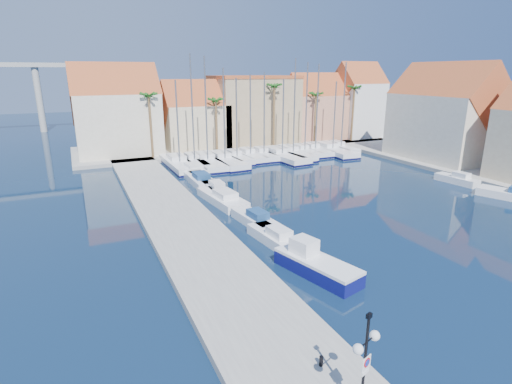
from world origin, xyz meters
The scene contains 38 objects.
ground centered at (0.00, 0.00, 0.00)m, with size 260.00×260.00×0.00m, color #081C31.
quay_west centered at (-9.00, 13.50, 0.25)m, with size 6.00×77.00×0.50m, color gray.
shore_north centered at (10.00, 48.00, 0.25)m, with size 54.00×16.00×0.50m, color gray.
shore_east centered at (32.00, 15.00, 0.25)m, with size 12.00×60.00×0.50m, color gray.
lamp_post centered at (-8.02, -7.92, 3.28)m, with size 1.38×0.72×4.23m.
bollard centered at (-7.94, -5.22, 0.73)m, with size 0.18×0.18×0.46m, color black.
fishing_boat centered at (-3.21, 2.58, 0.70)m, with size 3.48×6.34×2.11m.
motorboat_west_0 centered at (-3.33, 7.89, 0.51)m, with size 2.34×5.71×1.40m.
motorboat_west_1 centered at (-3.12, 12.11, 0.51)m, with size 2.30×5.65×1.40m.
motorboat_west_2 centered at (-3.58, 18.87, 0.51)m, with size 3.08×7.55×1.40m.
motorboat_west_3 centered at (-3.08, 22.43, 0.51)m, with size 1.82×5.56×1.40m.
motorboat_west_4 centered at (-3.46, 26.91, 0.51)m, with size 2.35×7.11×1.40m.
motorboat_west_5 centered at (-3.02, 32.07, 0.51)m, with size 2.71×7.21×1.40m.
motorboat_east_1 centered at (24.01, 14.24, 0.51)m, with size 2.09×5.07×1.40m.
sailboat_0 centered at (-3.73, 35.83, 0.56)m, with size 3.14×11.35×11.61m.
sailboat_1 centered at (-1.51, 36.20, 0.64)m, with size 2.50×9.04×14.91m.
sailboat_2 centered at (0.21, 35.70, 0.58)m, with size 3.63×11.91×14.55m.
sailboat_3 centered at (2.59, 35.42, 0.57)m, with size 3.64×11.85×13.10m.
sailboat_4 centered at (4.80, 36.16, 0.60)m, with size 2.65×8.46×11.79m.
sailboat_5 centered at (7.18, 36.69, 0.61)m, with size 2.43×8.55×12.29m.
sailboat_6 centered at (9.37, 36.54, 0.62)m, with size 2.56×8.22×12.54m.
sailboat_7 centered at (11.52, 35.13, 0.55)m, with size 4.15×12.27×11.64m.
sailboat_8 centered at (13.79, 35.70, 0.60)m, with size 3.18×10.80×14.46m.
sailboat_9 centered at (16.25, 36.18, 0.65)m, with size 2.23×8.37×13.95m.
sailboat_10 centered at (18.38, 36.49, 0.62)m, with size 2.44×8.96×13.76m.
sailboat_11 centered at (21.00, 35.62, 0.55)m, with size 3.80×12.08×11.20m.
sailboat_12 centered at (23.28, 36.38, 0.64)m, with size 2.35×8.52×14.07m.
building_0 centered at (-10.00, 47.00, 6.52)m, with size 12.30×9.00×13.50m.
building_1 centered at (2.00, 47.00, 5.30)m, with size 10.30×8.00×11.00m.
building_2 centered at (13.00, 48.00, 6.26)m, with size 14.20×10.20×11.50m.
building_3 centered at (25.00, 47.00, 5.86)m, with size 10.30×8.00×12.00m.
building_4 centered at (34.00, 46.00, 6.97)m, with size 8.30×8.00×14.00m.
building_6 centered at (32.00, 24.00, 6.52)m, with size 9.00×14.30×13.50m.
palm_0 centered at (-6.00, 42.00, 9.08)m, with size 2.60×2.60×10.15m.
palm_1 centered at (4.00, 42.00, 8.14)m, with size 2.60×2.60×9.15m.
palm_2 centered at (14.00, 42.00, 10.02)m, with size 2.60×2.60×11.15m.
palm_3 centered at (22.00, 42.00, 8.61)m, with size 2.60×2.60×9.65m.
palm_4 centered at (30.00, 42.00, 9.55)m, with size 2.60×2.60×10.65m.
Camera 1 is at (-16.41, -16.95, 12.53)m, focal length 28.00 mm.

